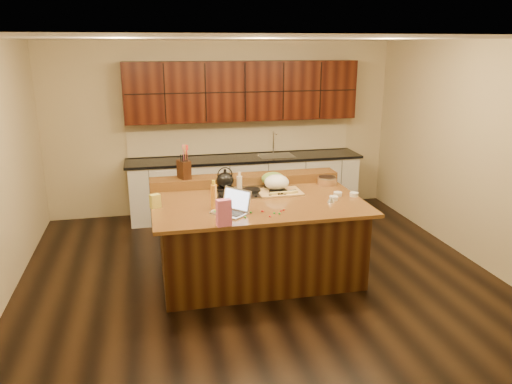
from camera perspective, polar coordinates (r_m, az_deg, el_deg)
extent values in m
cube|color=black|center=(6.09, 0.10, -9.24)|extent=(5.50, 5.00, 0.01)
cube|color=silver|center=(5.48, 0.12, 17.19)|extent=(5.50, 5.00, 0.01)
cube|color=tan|center=(8.05, -3.84, 7.25)|extent=(5.50, 0.01, 2.70)
cube|color=tan|center=(3.35, 9.63, -6.40)|extent=(5.50, 0.01, 2.70)
cube|color=tan|center=(6.78, 23.54, 4.16)|extent=(0.01, 5.00, 2.70)
cube|color=black|center=(5.91, 0.11, -5.35)|extent=(2.22, 1.42, 0.88)
cube|color=black|center=(5.75, 0.11, -1.09)|extent=(2.40, 1.60, 0.04)
cube|color=black|center=(6.39, -1.27, 1.45)|extent=(2.40, 0.30, 0.12)
cube|color=gray|center=(6.02, -0.52, -0.02)|extent=(0.92, 0.52, 0.02)
cylinder|color=black|center=(6.09, -3.54, 0.34)|extent=(0.22, 0.22, 0.03)
cylinder|color=black|center=(6.21, 1.94, 0.68)|extent=(0.22, 0.22, 0.03)
cylinder|color=black|center=(5.84, -3.13, -0.35)|extent=(0.22, 0.22, 0.03)
cylinder|color=black|center=(5.97, 2.56, 0.01)|extent=(0.22, 0.22, 0.03)
cylinder|color=black|center=(6.02, -0.52, 0.18)|extent=(0.22, 0.22, 0.03)
cube|color=silver|center=(7.97, -1.21, 0.57)|extent=(3.60, 0.62, 0.90)
cube|color=black|center=(7.86, -1.23, 3.87)|extent=(3.70, 0.66, 0.04)
cube|color=gray|center=(7.97, 2.30, 4.14)|extent=(0.55, 0.42, 0.01)
cylinder|color=gray|center=(8.10, 1.99, 5.69)|extent=(0.02, 0.02, 0.36)
cube|color=black|center=(7.85, -1.50, 11.46)|extent=(3.60, 0.34, 0.90)
cube|color=tan|center=(8.10, -1.68, 6.27)|extent=(3.60, 0.03, 0.50)
ellipsoid|color=black|center=(6.06, -3.56, 1.37)|extent=(0.25, 0.25, 0.19)
ellipsoid|color=olive|center=(6.18, 1.95, 1.54)|extent=(0.36, 0.36, 0.16)
cube|color=#B7B7BC|center=(5.28, -3.03, -2.44)|extent=(0.42, 0.43, 0.02)
cube|color=black|center=(5.27, -3.03, -2.33)|extent=(0.31, 0.32, 0.00)
cube|color=#B7B7BC|center=(5.33, -2.23, -0.83)|extent=(0.29, 0.31, 0.23)
cube|color=silver|center=(5.32, -2.27, -0.85)|extent=(0.25, 0.28, 0.19)
cylinder|color=orange|center=(5.42, -4.83, -0.55)|extent=(0.09, 0.09, 0.27)
cylinder|color=silver|center=(5.83, -1.90, 0.63)|extent=(0.07, 0.07, 0.25)
cube|color=tan|center=(6.01, 2.72, -0.03)|extent=(0.52, 0.38, 0.02)
ellipsoid|color=white|center=(6.04, 2.37, 1.11)|extent=(0.30, 0.30, 0.19)
cube|color=#EDD872|center=(5.86, 2.15, -0.16)|extent=(0.11, 0.03, 0.03)
cube|color=#EDD872|center=(5.89, 3.21, -0.10)|extent=(0.11, 0.03, 0.03)
cube|color=#EDD872|center=(5.92, 4.26, -0.03)|extent=(0.11, 0.03, 0.03)
cylinder|color=gray|center=(6.01, 3.81, 0.15)|extent=(0.20, 0.08, 0.01)
cylinder|color=white|center=(5.99, 11.13, -0.26)|extent=(0.13, 0.13, 0.04)
cylinder|color=white|center=(5.81, 8.86, -0.69)|extent=(0.12, 0.12, 0.04)
cylinder|color=white|center=(5.98, 9.33, -0.21)|extent=(0.13, 0.13, 0.04)
cylinder|color=#996B3F|center=(6.41, 8.11, 1.20)|extent=(0.32, 0.32, 0.09)
cone|color=silver|center=(5.71, 8.54, -0.84)|extent=(0.08, 0.08, 0.07)
cube|color=pink|center=(4.90, -3.70, -2.38)|extent=(0.15, 0.10, 0.27)
cylinder|color=white|center=(5.34, -4.22, -2.27)|extent=(0.20, 0.20, 0.01)
cube|color=#D4C94B|center=(5.56, -11.45, -1.03)|extent=(0.13, 0.11, 0.15)
cylinder|color=white|center=(6.26, -7.97, 2.20)|extent=(0.13, 0.13, 0.14)
cube|color=black|center=(6.24, -8.23, 2.56)|extent=(0.17, 0.21, 0.23)
ellipsoid|color=red|center=(5.38, 3.19, -2.05)|extent=(0.02, 0.02, 0.02)
ellipsoid|color=#198C26|center=(5.39, 3.17, -2.02)|extent=(0.02, 0.02, 0.02)
ellipsoid|color=red|center=(5.33, 0.69, -2.20)|extent=(0.02, 0.02, 0.02)
ellipsoid|color=#198C26|center=(5.26, 2.69, -2.48)|extent=(0.02, 0.02, 0.02)
ellipsoid|color=red|center=(5.17, 1.60, -2.80)|extent=(0.02, 0.02, 0.02)
ellipsoid|color=#198C26|center=(5.15, -1.23, -2.89)|extent=(0.02, 0.02, 0.02)
ellipsoid|color=red|center=(5.27, -1.35, -2.45)|extent=(0.02, 0.02, 0.02)
ellipsoid|color=#198C26|center=(5.27, 2.09, -2.42)|extent=(0.02, 0.02, 0.02)
ellipsoid|color=red|center=(5.35, 2.90, -2.17)|extent=(0.02, 0.02, 0.02)
ellipsoid|color=#198C26|center=(5.29, -0.59, -2.35)|extent=(0.02, 0.02, 0.02)
ellipsoid|color=red|center=(5.33, 0.82, -2.22)|extent=(0.02, 0.02, 0.02)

